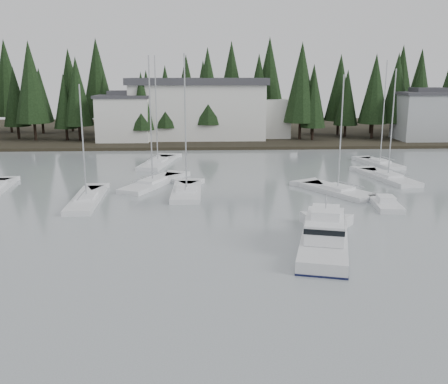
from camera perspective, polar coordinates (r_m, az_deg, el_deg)
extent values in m
cube|color=black|center=(108.12, -0.30, 6.91)|extent=(240.00, 54.00, 1.00)
cube|color=silver|center=(90.69, -11.36, 8.13)|extent=(9.00, 7.00, 7.50)
cube|color=#38383D|center=(90.43, -11.48, 10.65)|extent=(9.54, 7.42, 0.50)
cube|color=#38383D|center=(90.41, -11.49, 11.03)|extent=(4.95, 3.85, 0.80)
cube|color=#999EA0|center=(97.53, 22.08, 7.92)|extent=(10.00, 8.00, 8.00)
cube|color=#38383D|center=(97.29, 22.29, 10.40)|extent=(10.60, 8.48, 0.50)
cube|color=#38383D|center=(97.27, 22.33, 10.75)|extent=(5.50, 4.40, 0.80)
cube|color=silver|center=(92.58, -3.04, 9.24)|extent=(24.00, 10.00, 10.00)
cube|color=#38383D|center=(92.36, -3.08, 12.52)|extent=(25.00, 11.00, 1.20)
cube|color=silver|center=(95.40, 4.28, 8.44)|extent=(10.00, 8.00, 7.00)
cube|color=silver|center=(35.90, 11.34, -6.26)|extent=(5.80, 10.76, 1.50)
cube|color=black|center=(35.93, 11.33, -6.43)|extent=(5.84, 10.82, 0.21)
cube|color=white|center=(35.94, 11.46, -3.81)|extent=(3.94, 5.85, 1.36)
cube|color=black|center=(35.84, 11.49, -3.31)|extent=(4.01, 5.92, 0.37)
cube|color=white|center=(35.66, 11.54, -2.30)|extent=(2.55, 3.09, 0.61)
cylinder|color=#A5A8AD|center=(35.47, 11.59, -1.13)|extent=(0.10, 0.10, 1.03)
cube|color=silver|center=(61.58, 18.21, 1.36)|extent=(4.65, 10.16, 1.05)
cube|color=white|center=(61.46, 18.25, 1.95)|extent=(2.58, 3.65, 0.30)
cylinder|color=#A5A8AD|center=(60.64, 18.66, 7.46)|extent=(0.14, 0.14, 12.14)
cube|color=silver|center=(68.99, -7.57, 3.13)|extent=(4.89, 11.05, 1.05)
cube|color=white|center=(68.88, -7.58, 3.66)|extent=(2.70, 3.96, 0.30)
cylinder|color=#A5A8AD|center=(68.09, -7.76, 9.36)|extent=(0.14, 0.14, 13.95)
cube|color=silver|center=(49.90, -15.41, -1.14)|extent=(2.83, 10.44, 1.05)
cube|color=white|center=(49.75, -15.45, -0.42)|extent=(1.85, 3.58, 0.30)
cylinder|color=#A5A8AD|center=(48.82, -15.83, 5.52)|extent=(0.14, 0.14, 10.63)
cube|color=silver|center=(70.90, 17.37, 2.92)|extent=(4.28, 8.55, 1.05)
cube|color=white|center=(70.80, 17.40, 3.43)|extent=(2.37, 3.11, 0.30)
cylinder|color=#A5A8AD|center=(70.04, 17.78, 8.70)|extent=(0.14, 0.14, 13.30)
cube|color=silver|center=(53.09, 12.86, -0.14)|extent=(6.88, 8.96, 1.05)
cube|color=white|center=(52.95, 12.90, 0.54)|extent=(3.27, 3.58, 0.30)
cylinder|color=#A5A8AD|center=(52.03, 13.22, 6.60)|extent=(0.14, 0.14, 11.50)
cube|color=silver|center=(51.43, -4.29, -0.26)|extent=(3.06, 8.75, 1.05)
cube|color=white|center=(51.28, -4.30, 0.44)|extent=(2.09, 2.99, 0.30)
cylinder|color=#A5A8AD|center=(50.23, -4.43, 7.83)|extent=(0.14, 0.14, 13.51)
cube|color=silver|center=(55.94, -8.14, 0.74)|extent=(6.75, 10.52, 1.05)
cube|color=white|center=(55.81, -8.16, 1.39)|extent=(3.17, 3.98, 0.30)
cylinder|color=#A5A8AD|center=(54.84, -8.39, 8.17)|extent=(0.14, 0.14, 13.46)
cube|color=silver|center=(48.76, 17.97, -1.55)|extent=(2.83, 5.68, 0.90)
cube|color=white|center=(48.59, 18.03, -0.76)|extent=(1.69, 1.91, 0.55)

